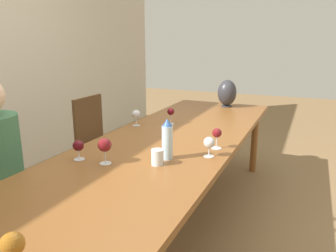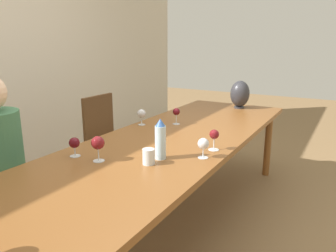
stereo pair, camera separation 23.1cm
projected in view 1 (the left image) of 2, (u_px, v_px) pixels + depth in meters
ground_plane at (167, 232)px, 2.50m from camera, size 14.00×14.00×0.00m
dining_table at (167, 148)px, 2.33m from camera, size 3.19×0.97×0.73m
water_bottle at (167, 140)px, 1.92m from camera, size 0.07×0.07×0.25m
water_tumbler at (157, 157)px, 1.85m from camera, size 0.07×0.07×0.09m
vase at (227, 93)px, 3.47m from camera, size 0.20×0.20×0.29m
wine_glass_0 at (209, 143)px, 1.97m from camera, size 0.07×0.07×0.12m
wine_glass_1 at (171, 112)px, 2.75m from camera, size 0.06×0.06×0.14m
wine_glass_2 at (217, 134)px, 2.12m from camera, size 0.07×0.07×0.14m
wine_glass_3 at (12, 245)px, 0.98m from camera, size 0.08×0.08×0.13m
wine_glass_4 at (78, 146)px, 1.92m from camera, size 0.07×0.07×0.12m
wine_glass_5 at (136, 115)px, 2.70m from camera, size 0.07×0.07×0.13m
wine_glass_6 at (105, 146)px, 1.85m from camera, size 0.08×0.08×0.15m
chair_far at (101, 143)px, 3.04m from camera, size 0.44×0.44×0.92m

